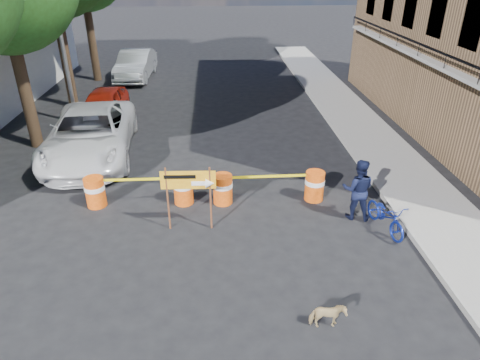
{
  "coord_description": "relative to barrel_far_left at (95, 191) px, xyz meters",
  "views": [
    {
      "loc": [
        0.05,
        -8.71,
        6.45
      ],
      "look_at": [
        0.66,
        1.15,
        1.3
      ],
      "focal_mm": 32.0,
      "sensor_mm": 36.0,
      "label": 1
    }
  ],
  "objects": [
    {
      "name": "ground",
      "position": [
        3.45,
        -2.29,
        -0.47
      ],
      "size": [
        120.0,
        120.0,
        0.0
      ],
      "primitive_type": "plane",
      "color": "black",
      "rests_on": "ground"
    },
    {
      "name": "sidewalk_east",
      "position": [
        9.65,
        3.71,
        -0.4
      ],
      "size": [
        2.4,
        40.0,
        0.15
      ],
      "primitive_type": "cube",
      "color": "gray",
      "rests_on": "ground"
    },
    {
      "name": "streetlamp",
      "position": [
        -2.48,
        7.21,
        3.9
      ],
      "size": [
        1.25,
        0.18,
        8.0
      ],
      "color": "gray",
      "rests_on": "ground"
    },
    {
      "name": "barrel_far_left",
      "position": [
        0.0,
        0.0,
        0.0
      ],
      "size": [
        0.58,
        0.58,
        0.9
      ],
      "color": "#C8430B",
      "rests_on": "ground"
    },
    {
      "name": "barrel_mid_left",
      "position": [
        2.53,
        -0.0,
        0.0
      ],
      "size": [
        0.58,
        0.58,
        0.9
      ],
      "color": "#C8430B",
      "rests_on": "ground"
    },
    {
      "name": "barrel_mid_right",
      "position": [
        3.68,
        -0.06,
        0.0
      ],
      "size": [
        0.58,
        0.58,
        0.9
      ],
      "color": "#C8430B",
      "rests_on": "ground"
    },
    {
      "name": "barrel_far_right",
      "position": [
        6.4,
        -0.03,
        0.0
      ],
      "size": [
        0.58,
        0.58,
        0.9
      ],
      "color": "#C8430B",
      "rests_on": "ground"
    },
    {
      "name": "detour_sign",
      "position": [
        2.96,
        -1.38,
        0.85
      ],
      "size": [
        1.41,
        0.27,
        1.81
      ],
      "rotation": [
        0.0,
        0.0,
        -0.04
      ],
      "color": "#592D19",
      "rests_on": "ground"
    },
    {
      "name": "pedestrian",
      "position": [
        7.32,
        -1.09,
        0.41
      ],
      "size": [
        1.0,
        0.87,
        1.75
      ],
      "primitive_type": "imported",
      "rotation": [
        0.0,
        0.0,
        2.87
      ],
      "color": "black",
      "rests_on": "ground"
    },
    {
      "name": "bicycle",
      "position": [
        7.92,
        -1.74,
        0.36
      ],
      "size": [
        0.75,
        0.98,
        1.66
      ],
      "primitive_type": "imported",
      "rotation": [
        0.0,
        0.0,
        0.21
      ],
      "color": "#122695",
      "rests_on": "ground"
    },
    {
      "name": "dog",
      "position": [
        5.57,
        -5.01,
        -0.18
      ],
      "size": [
        0.69,
        0.33,
        0.58
      ],
      "primitive_type": "imported",
      "rotation": [
        0.0,
        0.0,
        1.59
      ],
      "color": "tan",
      "rests_on": "ground"
    },
    {
      "name": "suv_white",
      "position": [
        -0.95,
        3.6,
        0.38
      ],
      "size": [
        3.33,
        6.36,
        1.71
      ],
      "primitive_type": "imported",
      "rotation": [
        0.0,
        0.0,
        0.08
      ],
      "color": "silver",
      "rests_on": "ground"
    },
    {
      "name": "sedan_red",
      "position": [
        -1.35,
        7.43,
        0.23
      ],
      "size": [
        1.8,
        4.16,
        1.4
      ],
      "primitive_type": "imported",
      "rotation": [
        0.0,
        0.0,
        -0.04
      ],
      "color": "maroon",
      "rests_on": "ground"
    },
    {
      "name": "sedan_silver",
      "position": [
        -1.06,
        14.91,
        0.35
      ],
      "size": [
        1.98,
        5.05,
        1.64
      ],
      "primitive_type": "imported",
      "rotation": [
        0.0,
        0.0,
        -0.05
      ],
      "color": "#ADB1B5",
      "rests_on": "ground"
    }
  ]
}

